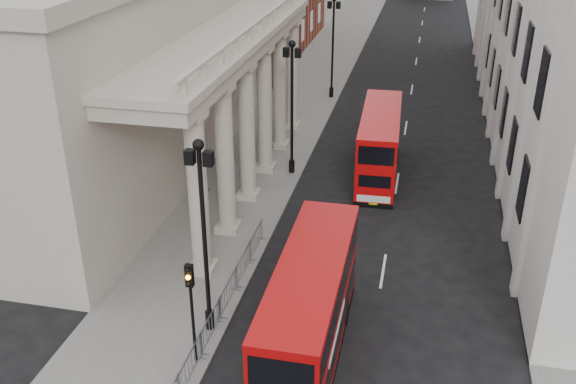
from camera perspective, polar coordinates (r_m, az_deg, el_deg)
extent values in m
cube|color=slate|center=(50.06, 0.05, 6.56)|extent=(6.00, 140.00, 0.12)
cube|color=slate|center=(49.44, 19.14, 4.83)|extent=(3.00, 140.00, 0.12)
cube|color=slate|center=(49.55, 3.40, 6.32)|extent=(0.20, 140.00, 0.14)
cube|color=#A79D8C|center=(39.86, -14.53, 9.57)|extent=(9.00, 28.00, 12.00)
cylinder|color=black|center=(26.96, -6.97, -11.19)|extent=(0.36, 0.36, 0.80)
cylinder|color=black|center=(24.96, -7.41, -4.59)|extent=(0.18, 0.18, 8.00)
sphere|color=black|center=(23.16, -7.98, 4.18)|extent=(0.44, 0.44, 0.44)
cube|color=black|center=(23.23, -7.10, 2.97)|extent=(0.35, 0.35, 0.55)
cube|color=black|center=(23.47, -8.71, 3.11)|extent=(0.35, 0.35, 0.55)
cylinder|color=black|center=(40.33, 0.33, 2.31)|extent=(0.36, 0.36, 0.80)
cylinder|color=black|center=(39.02, 0.35, 7.15)|extent=(0.18, 0.18, 8.00)
sphere|color=black|center=(37.89, 0.36, 13.03)|extent=(0.44, 0.44, 0.44)
cube|color=black|center=(37.94, 0.89, 12.27)|extent=(0.35, 0.35, 0.55)
cube|color=black|center=(38.08, -0.16, 12.32)|extent=(0.35, 0.35, 0.55)
cylinder|color=black|center=(55.11, 3.87, 8.85)|extent=(0.36, 0.36, 0.80)
cylinder|color=black|center=(54.16, 3.99, 12.49)|extent=(0.18, 0.18, 8.00)
cube|color=black|center=(53.39, 4.50, 16.22)|extent=(0.35, 0.35, 0.55)
cube|color=black|center=(53.49, 3.72, 16.27)|extent=(0.35, 0.35, 0.55)
cylinder|color=black|center=(24.67, -8.42, -11.53)|extent=(0.12, 0.12, 3.40)
cube|color=black|center=(23.43, -8.76, -7.35)|extent=(0.28, 0.22, 0.90)
sphere|color=black|center=(23.16, -8.93, -6.90)|extent=(0.18, 0.18, 0.18)
sphere|color=orange|center=(23.33, -8.88, -7.52)|extent=(0.18, 0.18, 0.18)
sphere|color=black|center=(23.49, -8.83, -8.13)|extent=(0.18, 0.18, 0.18)
cube|color=gray|center=(24.66, -8.69, -15.00)|extent=(0.50, 2.30, 1.10)
cube|color=gray|center=(26.35, -6.89, -11.77)|extent=(0.50, 2.30, 1.10)
cube|color=gray|center=(28.14, -5.34, -8.94)|extent=(0.50, 2.30, 1.10)
cube|color=gray|center=(30.00, -4.00, -6.44)|extent=(0.50, 2.30, 1.10)
cube|color=gray|center=(31.92, -2.84, -4.23)|extent=(0.50, 2.30, 1.10)
cube|color=#AE0808|center=(25.06, 1.93, -12.13)|extent=(2.36, 9.81, 1.87)
cube|color=#AE0808|center=(23.91, 2.00, -8.48)|extent=(2.36, 9.81, 1.63)
cube|color=#AE0808|center=(23.40, 2.04, -6.60)|extent=(2.39, 9.85, 0.23)
cube|color=black|center=(25.75, 1.89, -14.05)|extent=(2.37, 9.81, 0.33)
cube|color=black|center=(24.92, 1.94, -11.71)|extent=(2.41, 7.94, 0.93)
cube|color=black|center=(23.86, 2.00, -8.30)|extent=(2.41, 9.25, 1.03)
cylinder|color=black|center=(27.49, 0.60, -10.27)|extent=(0.30, 0.93, 0.93)
cylinder|color=black|center=(27.23, 5.03, -10.79)|extent=(0.30, 0.93, 0.93)
cube|color=red|center=(40.36, 8.05, 3.13)|extent=(2.60, 9.49, 1.79)
cube|color=red|center=(39.68, 8.21, 5.60)|extent=(2.60, 9.49, 1.57)
cube|color=red|center=(39.38, 8.30, 6.82)|extent=(2.63, 9.52, 0.22)
cube|color=black|center=(40.77, 7.96, 1.76)|extent=(2.61, 9.49, 0.31)
cube|color=black|center=(40.27, 8.07, 3.42)|extent=(2.58, 7.70, 0.90)
cube|color=black|center=(39.65, 8.22, 5.72)|extent=(2.63, 8.95, 0.99)
cube|color=white|center=(36.34, 7.60, -0.62)|extent=(1.88, 0.13, 0.40)
cube|color=yellow|center=(36.47, 7.57, -1.04)|extent=(0.49, 0.05, 0.12)
cylinder|color=black|center=(37.72, 6.18, 0.28)|extent=(0.32, 0.91, 0.90)
cylinder|color=black|center=(37.67, 9.25, 0.04)|extent=(0.32, 0.91, 0.90)
cylinder|color=black|center=(42.71, 6.78, 3.41)|extent=(0.32, 0.91, 0.90)
cylinder|color=black|center=(42.66, 9.50, 3.20)|extent=(0.32, 0.91, 0.90)
imported|color=black|center=(38.14, -3.90, 1.56)|extent=(0.70, 0.54, 1.73)
imported|color=black|center=(38.01, -7.72, 1.31)|extent=(1.04, 0.94, 1.76)
imported|color=black|center=(43.59, -1.79, 4.93)|extent=(1.08, 0.92, 1.87)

